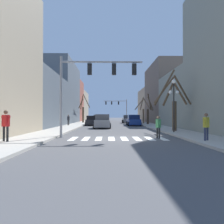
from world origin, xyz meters
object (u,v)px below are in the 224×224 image
Objects in this scene: pedestrian_near_right_corner at (206,124)px; street_tree_left_mid at (173,103)px; car_driving_toward_lane at (92,121)px; street_lamp_right_corner at (174,95)px; car_parked_left_mid at (127,119)px; car_parked_right_near at (134,121)px; pedestrian_waiting_at_curb at (158,125)px; traffic_signal_far at (118,105)px; pedestrian_on_right_sidewalk at (6,123)px; street_tree_right_near at (143,110)px; street_tree_left_far at (83,110)px; street_tree_right_mid at (149,110)px; pedestrian_on_left_sidewalk at (68,119)px; car_parked_left_near at (98,119)px; traffic_signal_near at (92,78)px; car_parked_right_far at (103,122)px.

pedestrian_near_right_corner is 8.08m from street_tree_left_mid.
street_lamp_right_corner is at bearing -151.68° from car_driving_toward_lane.
car_parked_left_mid is 1.05× the size of car_parked_right_near.
car_parked_right_near reaches higher than car_parked_left_mid.
traffic_signal_far is at bearing -16.54° from pedestrian_waiting_at_curb.
car_driving_toward_lane is (-6.52, 0.86, -0.06)m from car_parked_right_near.
street_lamp_right_corner is 0.79× the size of street_tree_left_mid.
street_tree_left_mid is at bearing -148.06° from car_driving_toward_lane.
street_lamp_right_corner is 1.11× the size of car_driving_toward_lane.
street_tree_right_near is (12.37, 27.76, 1.29)m from pedestrian_on_right_sidewalk.
street_tree_left_far is at bearing -118.78° from traffic_signal_far.
pedestrian_waiting_at_curb is (-0.38, -18.72, 0.17)m from car_parked_right_near.
street_tree_right_mid is at bearing 50.53° from pedestrian_near_right_corner.
street_tree_left_far is at bearing -163.14° from pedestrian_on_left_sidewalk.
pedestrian_on_left_sidewalk is at bearing 118.30° from pedestrian_on_right_sidewalk.
car_parked_right_near is 1.06× the size of car_parked_left_near.
car_parked_left_mid is 2.93× the size of pedestrian_waiting_at_curb.
pedestrian_waiting_at_curb is (-0.37, -30.01, 0.18)m from car_parked_left_mid.
street_tree_left_mid is at bearing -44.38° from pedestrian_waiting_at_curb.
traffic_signal_near is 35.09m from car_parked_left_near.
traffic_signal_near is 1.20× the size of street_tree_right_mid.
pedestrian_on_left_sidewalk is at bearing 142.31° from car_parked_left_mid.
pedestrian_waiting_at_curb is at bearing -162.58° from car_driving_toward_lane.
pedestrian_on_left_sidewalk is at bearing 136.14° from street_tree_left_mid.
car_driving_toward_lane is 23.63m from pedestrian_near_right_corner.
traffic_signal_near is 12.33m from car_parked_right_far.
car_parked_left_mid is 34.23m from pedestrian_on_right_sidewalk.
street_tree_left_mid reaches higher than pedestrian_on_left_sidewalk.
street_tree_right_near is (9.00, 5.43, 1.77)m from car_driving_toward_lane.
street_tree_right_mid is at bearing 138.63° from car_parked_right_far.
car_parked_right_near is at bearing -140.75° from street_tree_right_mid.
street_tree_left_far is (-11.04, 24.99, -0.83)m from street_lamp_right_corner.
pedestrian_on_left_sidewalk is (-3.41, -18.41, 0.26)m from car_parked_left_near.
pedestrian_near_right_corner reaches higher than car_parked_left_mid.
street_lamp_right_corner is 0.97× the size of street_tree_right_near.
car_parked_right_far is 2.92× the size of pedestrian_near_right_corner.
pedestrian_on_right_sidewalk is (-3.37, -22.33, 0.48)m from car_driving_toward_lane.
traffic_signal_near is 1.03× the size of street_tree_left_mid.
car_parked_right_near is 6.58m from car_driving_toward_lane.
traffic_signal_far is at bearing 61.22° from street_tree_left_far.
car_driving_toward_lane is at bearing 109.61° from pedestrian_on_right_sidewalk.
pedestrian_near_right_corner is at bearing -89.80° from street_lamp_right_corner.
car_driving_toward_lane is (-8.44, 15.66, -2.73)m from street_lamp_right_corner.
pedestrian_on_left_sidewalk is at bearing -93.96° from street_tree_left_far.
street_tree_right_near is at bearing 150.18° from car_parked_right_far.
street_tree_right_near is (11.60, -3.89, -0.12)m from street_tree_left_far.
pedestrian_waiting_at_curb is 3.41m from pedestrian_near_right_corner.
street_tree_right_near is (0.54, 27.50, 1.39)m from pedestrian_near_right_corner.
street_tree_left_far is (0.81, 11.73, 1.56)m from pedestrian_on_left_sidewalk.
traffic_signal_far reaches higher than pedestrian_on_left_sidewalk.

